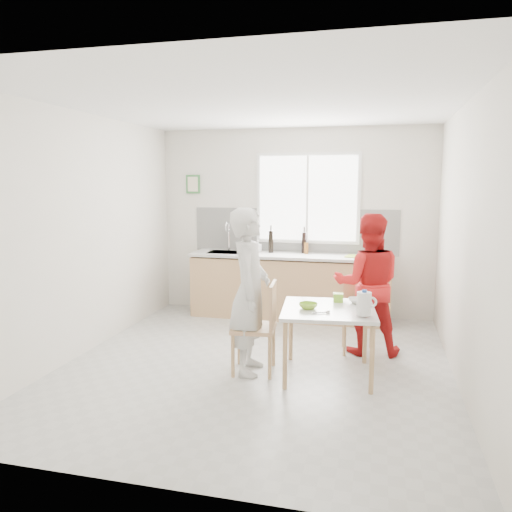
{
  "coord_description": "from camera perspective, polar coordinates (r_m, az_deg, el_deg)",
  "views": [
    {
      "loc": [
        1.22,
        -4.94,
        1.94
      ],
      "look_at": [
        -0.06,
        0.2,
        1.15
      ],
      "focal_mm": 35.0,
      "sensor_mm": 36.0,
      "label": 1
    }
  ],
  "objects": [
    {
      "name": "wine_bottle_a",
      "position": [
        7.21,
        1.71,
        1.66
      ],
      "size": [
        0.07,
        0.07,
        0.32
      ],
      "primitive_type": "cylinder",
      "color": "black",
      "rests_on": "kitchen_counter"
    },
    {
      "name": "milk_jug",
      "position": [
        4.73,
        12.28,
        -5.31
      ],
      "size": [
        0.19,
        0.13,
        0.24
      ],
      "rotation": [
        0.0,
        0.0,
        0.11
      ],
      "color": "white",
      "rests_on": "dining_table"
    },
    {
      "name": "soap_bottle",
      "position": [
        7.27,
        0.23,
        1.13
      ],
      "size": [
        0.1,
        0.1,
        0.17
      ],
      "primitive_type": "imported",
      "rotation": [
        0.0,
        0.0,
        -0.37
      ],
      "color": "#999999",
      "rests_on": "kitchen_counter"
    },
    {
      "name": "spoon",
      "position": [
        4.8,
        7.35,
        -6.42
      ],
      "size": [
        0.15,
        0.08,
        0.01
      ],
      "primitive_type": "cylinder",
      "rotation": [
        0.0,
        1.57,
        0.46
      ],
      "color": "#A5A5AA",
      "rests_on": "dining_table"
    },
    {
      "name": "chair_left",
      "position": [
        5.1,
        0.53,
        -7.7
      ],
      "size": [
        0.47,
        0.47,
        0.93
      ],
      "rotation": [
        0.0,
        0.0,
        -1.46
      ],
      "color": "tan",
      "rests_on": "ground"
    },
    {
      "name": "person_red",
      "position": [
        5.75,
        12.65,
        -3.16
      ],
      "size": [
        0.83,
        0.68,
        1.59
      ],
      "primitive_type": "imported",
      "rotation": [
        0.0,
        0.0,
        3.25
      ],
      "color": "red",
      "rests_on": "ground"
    },
    {
      "name": "person_white",
      "position": [
        5.04,
        -0.71,
        -4.05
      ],
      "size": [
        0.47,
        0.65,
        1.69
      ],
      "primitive_type": "imported",
      "rotation": [
        0.0,
        0.0,
        1.68
      ],
      "color": "silver",
      "rests_on": "ground"
    },
    {
      "name": "jar_amber",
      "position": [
        7.13,
        5.76,
        0.89
      ],
      "size": [
        0.06,
        0.06,
        0.16
      ],
      "primitive_type": "cylinder",
      "color": "brown",
      "rests_on": "kitchen_counter"
    },
    {
      "name": "bowl_green",
      "position": [
        4.96,
        5.98,
        -5.68
      ],
      "size": [
        0.2,
        0.2,
        0.06
      ],
      "primitive_type": "imported",
      "rotation": [
        0.0,
        0.0,
        0.11
      ],
      "color": "#90C92E",
      "rests_on": "dining_table"
    },
    {
      "name": "window",
      "position": [
        7.25,
        5.91,
        6.57
      ],
      "size": [
        1.5,
        0.06,
        1.3
      ],
      "color": "white",
      "rests_on": "room_shell"
    },
    {
      "name": "chair_far",
      "position": [
        5.88,
        11.63,
        -6.4
      ],
      "size": [
        0.41,
        0.41,
        0.8
      ],
      "rotation": [
        0.0,
        0.0,
        0.11
      ],
      "color": "tan",
      "rests_on": "ground"
    },
    {
      "name": "room_shell",
      "position": [
        5.1,
        0.09,
        5.21
      ],
      "size": [
        4.5,
        4.5,
        4.5
      ],
      "color": "silver",
      "rests_on": "ground"
    },
    {
      "name": "dining_table",
      "position": [
        5.04,
        8.27,
        -6.7
      ],
      "size": [
        1.0,
        1.0,
        0.7
      ],
      "rotation": [
        0.0,
        0.0,
        0.11
      ],
      "color": "silver",
      "rests_on": "ground"
    },
    {
      "name": "bowl_white",
      "position": [
        5.27,
        11.56,
        -5.04
      ],
      "size": [
        0.22,
        0.22,
        0.05
      ],
      "primitive_type": "imported",
      "rotation": [
        0.0,
        0.0,
        0.11
      ],
      "color": "white",
      "rests_on": "dining_table"
    },
    {
      "name": "green_box",
      "position": [
        5.28,
        9.37,
        -4.71
      ],
      "size": [
        0.11,
        0.11,
        0.09
      ],
      "primitive_type": "cube",
      "rotation": [
        0.0,
        0.0,
        0.11
      ],
      "color": "#85CA2E",
      "rests_on": "dining_table"
    },
    {
      "name": "ground",
      "position": [
        5.45,
        0.09,
        -12.34
      ],
      "size": [
        4.5,
        4.5,
        0.0
      ],
      "primitive_type": "plane",
      "color": "#B7B7B2",
      "rests_on": "ground"
    },
    {
      "name": "picture_frame",
      "position": [
        7.69,
        -7.21,
        8.15
      ],
      "size": [
        0.22,
        0.03,
        0.28
      ],
      "color": "#387C3C",
      "rests_on": "room_shell"
    },
    {
      "name": "backsplash",
      "position": [
        7.32,
        4.32,
        2.88
      ],
      "size": [
        3.0,
        0.02,
        0.65
      ],
      "primitive_type": "cube",
      "color": "white",
      "rests_on": "room_shell"
    },
    {
      "name": "kitchen_counter",
      "position": [
        7.16,
        3.82,
        -3.77
      ],
      "size": [
        2.84,
        0.64,
        1.37
      ],
      "color": "tan",
      "rests_on": "ground"
    },
    {
      "name": "wine_bottle_b",
      "position": [
        7.2,
        5.51,
        1.54
      ],
      "size": [
        0.07,
        0.07,
        0.3
      ],
      "primitive_type": "cylinder",
      "color": "black",
      "rests_on": "kitchen_counter"
    },
    {
      "name": "cutting_board",
      "position": [
        6.94,
        11.7,
        -0.06
      ],
      "size": [
        0.39,
        0.31,
        0.01
      ],
      "primitive_type": "cube",
      "rotation": [
        0.0,
        0.0,
        -0.18
      ],
      "color": "#98BB2B",
      "rests_on": "kitchen_counter"
    }
  ]
}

